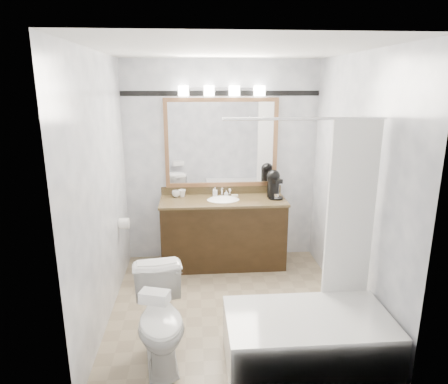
% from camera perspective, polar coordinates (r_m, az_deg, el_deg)
% --- Properties ---
extents(room, '(2.42, 2.62, 2.52)m').
position_cam_1_polar(room, '(3.77, 1.03, 0.41)').
color(room, gray).
rests_on(room, ground).
extents(vanity, '(1.53, 0.58, 0.97)m').
position_cam_1_polar(vanity, '(4.98, -0.13, -5.59)').
color(vanity, black).
rests_on(vanity, ground).
extents(mirror, '(1.40, 0.04, 1.10)m').
position_cam_1_polar(mirror, '(4.97, -0.37, 6.99)').
color(mirror, '#9F6E48').
rests_on(mirror, room).
extents(vanity_light_bar, '(1.02, 0.14, 0.12)m').
position_cam_1_polar(vanity_light_bar, '(4.87, -0.33, 14.30)').
color(vanity_light_bar, silver).
rests_on(vanity_light_bar, room).
extents(accent_stripe, '(2.40, 0.01, 0.06)m').
position_cam_1_polar(accent_stripe, '(4.93, -0.39, 13.92)').
color(accent_stripe, black).
rests_on(accent_stripe, room).
extents(bathtub, '(1.30, 0.75, 1.96)m').
position_cam_1_polar(bathtub, '(3.46, 12.15, -19.10)').
color(bathtub, white).
rests_on(bathtub, ground).
extents(tp_roll, '(0.11, 0.12, 0.12)m').
position_cam_1_polar(tp_roll, '(4.62, -14.08, -4.38)').
color(tp_roll, white).
rests_on(tp_roll, room).
extents(toilet, '(0.52, 0.79, 0.75)m').
position_cam_1_polar(toilet, '(3.43, -8.96, -17.48)').
color(toilet, white).
rests_on(toilet, ground).
extents(tissue_box, '(0.22, 0.16, 0.08)m').
position_cam_1_polar(tissue_box, '(2.90, -9.87, -14.53)').
color(tissue_box, white).
rests_on(tissue_box, toilet).
extents(coffee_maker, '(0.19, 0.23, 0.35)m').
position_cam_1_polar(coffee_maker, '(4.92, 7.11, 1.22)').
color(coffee_maker, black).
rests_on(coffee_maker, vanity).
extents(cup_left, '(0.10, 0.10, 0.08)m').
position_cam_1_polar(cup_left, '(4.99, -6.86, -0.25)').
color(cup_left, white).
rests_on(cup_left, vanity).
extents(cup_right, '(0.12, 0.12, 0.09)m').
position_cam_1_polar(cup_right, '(5.00, -6.01, -0.16)').
color(cup_right, white).
rests_on(cup_right, vanity).
extents(soap_bottle_a, '(0.06, 0.06, 0.12)m').
position_cam_1_polar(soap_bottle_a, '(4.98, -1.28, 0.04)').
color(soap_bottle_a, white).
rests_on(soap_bottle_a, vanity).
extents(soap_bottle_b, '(0.08, 0.08, 0.07)m').
position_cam_1_polar(soap_bottle_b, '(4.99, 0.32, -0.17)').
color(soap_bottle_b, white).
rests_on(soap_bottle_b, vanity).
extents(soap_bar, '(0.08, 0.05, 0.02)m').
position_cam_1_polar(soap_bar, '(4.97, 1.54, -0.53)').
color(soap_bar, beige).
rests_on(soap_bar, vanity).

